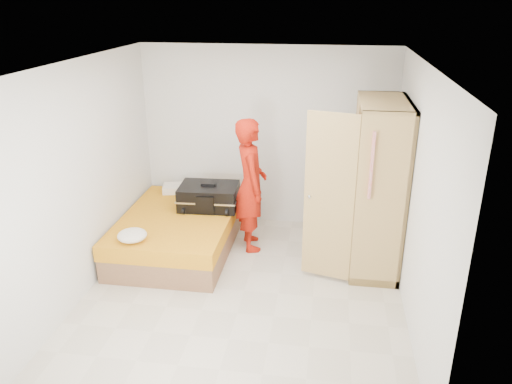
# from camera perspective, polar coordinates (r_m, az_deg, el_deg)

# --- Properties ---
(room) EXTENTS (4.00, 4.02, 2.60)m
(room) POSITION_cam_1_polar(r_m,az_deg,el_deg) (5.34, -1.48, 0.57)
(room) COLOR beige
(room) RESTS_ON ground
(bed) EXTENTS (1.42, 2.02, 0.50)m
(bed) POSITION_cam_1_polar(r_m,az_deg,el_deg) (6.79, -8.87, -4.56)
(bed) COLOR brown
(bed) RESTS_ON ground
(wardrobe) EXTENTS (1.16, 1.20, 2.10)m
(wardrobe) POSITION_cam_1_polar(r_m,az_deg,el_deg) (6.21, 13.27, 0.08)
(wardrobe) COLOR tan
(wardrobe) RESTS_ON ground
(person) EXTENTS (0.61, 0.75, 1.78)m
(person) POSITION_cam_1_polar(r_m,az_deg,el_deg) (6.55, -0.62, 0.82)
(person) COLOR red
(person) RESTS_ON ground
(suitcase) EXTENTS (0.83, 0.63, 0.34)m
(suitcase) POSITION_cam_1_polar(r_m,az_deg,el_deg) (6.83, -5.40, -0.51)
(suitcase) COLOR black
(suitcase) RESTS_ON bed
(round_cushion) EXTENTS (0.35, 0.35, 0.13)m
(round_cushion) POSITION_cam_1_polar(r_m,az_deg,el_deg) (6.10, -13.97, -4.83)
(round_cushion) COLOR white
(round_cushion) RESTS_ON bed
(pillow) EXTENTS (0.62, 0.41, 0.10)m
(pillow) POSITION_cam_1_polar(r_m,az_deg,el_deg) (7.47, -8.39, 0.45)
(pillow) COLOR white
(pillow) RESTS_ON bed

